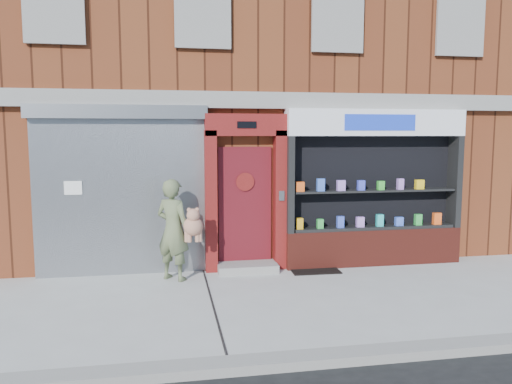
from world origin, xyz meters
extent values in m
plane|color=#9E9E99|center=(0.00, 0.00, 0.00)|extent=(80.00, 80.00, 0.00)
cube|color=gray|center=(0.00, -2.15, 0.06)|extent=(60.00, 0.30, 0.12)
cube|color=#5F2915|center=(0.00, 6.00, 4.00)|extent=(12.00, 8.00, 8.00)
cube|color=gray|center=(0.00, 1.92, 3.15)|extent=(12.00, 0.16, 0.30)
cube|color=black|center=(-1.50, 1.97, 4.80)|extent=(0.90, 0.06, 1.40)
cube|color=gray|center=(-1.50, 1.93, 4.80)|extent=(1.00, 0.06, 1.50)
cube|color=black|center=(1.00, 1.97, 4.80)|extent=(0.90, 0.06, 1.40)
cube|color=gray|center=(1.00, 1.93, 4.80)|extent=(1.00, 0.06, 1.50)
cube|color=black|center=(3.50, 1.97, 4.80)|extent=(0.90, 0.06, 1.40)
cube|color=gray|center=(3.50, 1.93, 4.80)|extent=(1.00, 0.06, 1.50)
cube|color=gray|center=(-3.00, 1.94, 1.40)|extent=(3.00, 0.10, 2.80)
cube|color=slate|center=(-3.00, 1.88, 2.92)|extent=(3.10, 0.30, 0.24)
cube|color=white|center=(-3.80, 1.88, 1.60)|extent=(0.30, 0.01, 0.24)
cube|color=#5E1010|center=(-1.40, 1.86, 1.30)|extent=(0.22, 0.28, 2.60)
cube|color=#5E1010|center=(-0.10, 1.86, 1.30)|extent=(0.22, 0.28, 2.60)
cube|color=#5E1010|center=(-0.75, 1.86, 2.70)|extent=(1.50, 0.28, 0.40)
cube|color=black|center=(-0.75, 1.71, 2.70)|extent=(0.35, 0.01, 0.12)
cube|color=#530F15|center=(-0.75, 1.97, 1.20)|extent=(1.00, 0.06, 2.20)
cylinder|color=black|center=(-0.75, 1.93, 1.65)|extent=(0.28, 0.02, 0.28)
cylinder|color=#5E1010|center=(-0.75, 1.92, 1.65)|extent=(0.34, 0.02, 0.34)
cube|color=gray|center=(-0.75, 1.70, 0.07)|extent=(1.10, 0.55, 0.15)
cube|color=slate|center=(-0.10, 1.71, 1.40)|extent=(0.10, 0.02, 0.18)
cube|color=maroon|center=(1.75, 1.80, 0.35)|extent=(3.50, 0.40, 0.70)
cube|color=black|center=(0.06, 1.80, 1.60)|extent=(0.12, 0.40, 1.80)
cube|color=black|center=(3.44, 1.80, 1.60)|extent=(0.12, 0.40, 1.80)
cube|color=black|center=(1.75, 1.99, 1.60)|extent=(3.30, 0.03, 1.80)
cube|color=black|center=(1.75, 1.80, 0.73)|extent=(3.20, 0.36, 0.06)
cube|color=black|center=(1.75, 1.80, 1.45)|extent=(3.20, 0.36, 0.04)
cube|color=white|center=(1.75, 1.80, 2.75)|extent=(3.50, 0.40, 0.50)
cube|color=#1938C2|center=(1.75, 1.59, 2.75)|extent=(1.40, 0.01, 0.30)
cube|color=gold|center=(0.25, 1.72, 0.86)|extent=(0.12, 0.09, 0.21)
cube|color=green|center=(0.65, 1.72, 0.85)|extent=(0.12, 0.09, 0.18)
cube|color=blue|center=(1.05, 1.72, 0.87)|extent=(0.13, 0.09, 0.22)
cube|color=#AD7ADD|center=(1.45, 1.72, 0.86)|extent=(0.14, 0.09, 0.20)
cube|color=#24B7B6|center=(1.85, 1.72, 0.88)|extent=(0.13, 0.09, 0.23)
cube|color=blue|center=(2.25, 1.72, 0.85)|extent=(0.15, 0.09, 0.17)
cube|color=green|center=(2.65, 1.72, 0.87)|extent=(0.13, 0.09, 0.21)
cube|color=#FF591A|center=(3.05, 1.72, 0.87)|extent=(0.16, 0.09, 0.23)
cube|color=#FF5C1A|center=(0.25, 1.72, 1.56)|extent=(0.15, 0.09, 0.18)
cube|color=blue|center=(0.65, 1.72, 1.59)|extent=(0.14, 0.09, 0.24)
cube|color=#A67BDE|center=(1.05, 1.72, 1.57)|extent=(0.15, 0.09, 0.20)
cube|color=blue|center=(1.45, 1.72, 1.57)|extent=(0.13, 0.09, 0.19)
cube|color=green|center=(1.85, 1.72, 1.56)|extent=(0.13, 0.09, 0.17)
cube|color=#A373CF|center=(2.25, 1.72, 1.58)|extent=(0.11, 0.09, 0.21)
cube|color=yellow|center=(2.65, 1.72, 1.56)|extent=(0.16, 0.09, 0.18)
imported|color=#5B6643|center=(-2.10, 1.42, 0.89)|extent=(0.77, 0.73, 1.77)
sphere|color=#A66D53|center=(-1.76, 1.25, 0.97)|extent=(0.33, 0.33, 0.33)
sphere|color=#A66D53|center=(-1.76, 1.19, 1.17)|extent=(0.22, 0.22, 0.22)
sphere|color=#A66D53|center=(-1.83, 1.19, 1.26)|extent=(0.08, 0.08, 0.08)
sphere|color=#A66D53|center=(-1.69, 1.19, 1.26)|extent=(0.08, 0.08, 0.08)
cylinder|color=#A66D53|center=(-1.87, 1.25, 0.80)|extent=(0.08, 0.08, 0.20)
cylinder|color=#A66D53|center=(-1.65, 1.25, 0.80)|extent=(0.08, 0.08, 0.20)
cylinder|color=#A66D53|center=(-1.83, 1.22, 0.80)|extent=(0.08, 0.08, 0.20)
cylinder|color=#A66D53|center=(-1.69, 1.22, 0.80)|extent=(0.08, 0.08, 0.20)
cube|color=black|center=(0.50, 1.55, 0.01)|extent=(0.91, 0.65, 0.02)
camera|label=1|loc=(-2.19, -7.20, 2.53)|focal=35.00mm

